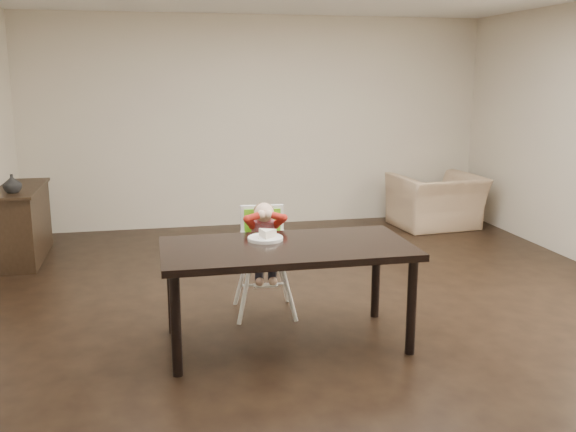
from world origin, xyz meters
The scene contains 8 objects.
ground centered at (0.00, 0.00, 0.00)m, with size 7.00×7.00×0.00m, color black.
room_walls centered at (0.00, 0.00, 1.86)m, with size 6.02×7.02×2.71m.
dining_table centered at (-0.47, -0.43, 0.67)m, with size 1.80×0.90×0.75m.
high_chair centered at (-0.53, 0.24, 0.66)m, with size 0.42×0.42×0.94m.
plate centered at (-0.60, -0.24, 0.78)m, with size 0.32×0.32×0.08m.
armchair centered at (2.20, 2.80, 0.46)m, with size 1.05×0.68×0.92m, color tan.
sideboard centered at (-2.78, 2.33, 0.40)m, with size 0.44×1.26×0.79m.
vase centered at (-2.78, 1.99, 0.88)m, with size 0.18×0.19×0.18m, color #99999E.
Camera 1 is at (-1.40, -4.79, 1.95)m, focal length 40.00 mm.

